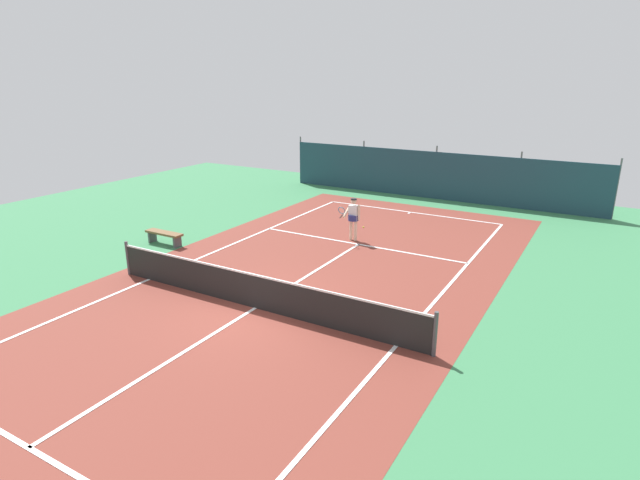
{
  "coord_description": "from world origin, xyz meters",
  "views": [
    {
      "loc": [
        7.93,
        -10.17,
        6.06
      ],
      "look_at": [
        -0.13,
        3.73,
        0.9
      ],
      "focal_mm": 28.81,
      "sensor_mm": 36.0,
      "label": 1
    }
  ],
  "objects_px": {
    "tennis_ball_midcourt": "(195,262)",
    "parked_car": "(473,176)",
    "tennis_net": "(255,291)",
    "tennis_ball_by_sideline": "(220,269)",
    "tennis_ball_near_player": "(363,227)",
    "courtside_bench": "(164,235)",
    "tennis_player": "(353,216)"
  },
  "relations": [
    {
      "from": "parked_car",
      "to": "courtside_bench",
      "type": "height_order",
      "value": "parked_car"
    },
    {
      "from": "tennis_net",
      "to": "tennis_ball_near_player",
      "type": "relative_size",
      "value": 153.33
    },
    {
      "from": "tennis_ball_midcourt",
      "to": "courtside_bench",
      "type": "bearing_deg",
      "value": 158.23
    },
    {
      "from": "tennis_net",
      "to": "courtside_bench",
      "type": "xyz_separation_m",
      "value": [
        -6.31,
        2.76,
        -0.14
      ]
    },
    {
      "from": "tennis_player",
      "to": "courtside_bench",
      "type": "height_order",
      "value": "tennis_player"
    },
    {
      "from": "tennis_ball_by_sideline",
      "to": "courtside_bench",
      "type": "bearing_deg",
      "value": 163.76
    },
    {
      "from": "tennis_net",
      "to": "tennis_ball_midcourt",
      "type": "bearing_deg",
      "value": 155.3
    },
    {
      "from": "tennis_net",
      "to": "tennis_ball_by_sideline",
      "type": "relative_size",
      "value": 153.33
    },
    {
      "from": "parked_car",
      "to": "courtside_bench",
      "type": "relative_size",
      "value": 2.72
    },
    {
      "from": "tennis_ball_midcourt",
      "to": "parked_car",
      "type": "relative_size",
      "value": 0.02
    },
    {
      "from": "tennis_ball_by_sideline",
      "to": "parked_car",
      "type": "height_order",
      "value": "parked_car"
    },
    {
      "from": "tennis_net",
      "to": "tennis_ball_near_player",
      "type": "distance_m",
      "value": 8.55
    },
    {
      "from": "tennis_ball_near_player",
      "to": "parked_car",
      "type": "bearing_deg",
      "value": 77.82
    },
    {
      "from": "courtside_bench",
      "to": "parked_car",
      "type": "bearing_deg",
      "value": 63.59
    },
    {
      "from": "courtside_bench",
      "to": "tennis_ball_midcourt",
      "type": "bearing_deg",
      "value": -21.77
    },
    {
      "from": "tennis_ball_midcourt",
      "to": "courtside_bench",
      "type": "distance_m",
      "value": 2.62
    },
    {
      "from": "tennis_ball_by_sideline",
      "to": "tennis_ball_midcourt",
      "type": "bearing_deg",
      "value": 176.1
    },
    {
      "from": "tennis_ball_by_sideline",
      "to": "tennis_net",
      "type": "bearing_deg",
      "value": -32.11
    },
    {
      "from": "tennis_ball_near_player",
      "to": "tennis_ball_midcourt",
      "type": "xyz_separation_m",
      "value": [
        -3.1,
        -6.71,
        0.0
      ]
    },
    {
      "from": "tennis_ball_near_player",
      "to": "tennis_ball_by_sideline",
      "type": "height_order",
      "value": "same"
    },
    {
      "from": "tennis_ball_by_sideline",
      "to": "parked_car",
      "type": "bearing_deg",
      "value": 76.26
    },
    {
      "from": "tennis_ball_near_player",
      "to": "parked_car",
      "type": "xyz_separation_m",
      "value": [
        2.04,
        9.46,
        0.81
      ]
    },
    {
      "from": "tennis_player",
      "to": "courtside_bench",
      "type": "distance_m",
      "value": 7.14
    },
    {
      "from": "tennis_net",
      "to": "parked_car",
      "type": "relative_size",
      "value": 2.32
    },
    {
      "from": "tennis_ball_by_sideline",
      "to": "parked_car",
      "type": "distance_m",
      "value": 16.74
    },
    {
      "from": "tennis_ball_by_sideline",
      "to": "courtside_bench",
      "type": "height_order",
      "value": "courtside_bench"
    },
    {
      "from": "tennis_net",
      "to": "parked_car",
      "type": "height_order",
      "value": "parked_car"
    },
    {
      "from": "tennis_player",
      "to": "tennis_ball_near_player",
      "type": "distance_m",
      "value": 2.0
    },
    {
      "from": "tennis_net",
      "to": "courtside_bench",
      "type": "height_order",
      "value": "tennis_net"
    },
    {
      "from": "tennis_player",
      "to": "tennis_net",
      "type": "bearing_deg",
      "value": 96.05
    },
    {
      "from": "tennis_net",
      "to": "tennis_player",
      "type": "relative_size",
      "value": 6.17
    },
    {
      "from": "tennis_player",
      "to": "courtside_bench",
      "type": "relative_size",
      "value": 1.03
    }
  ]
}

